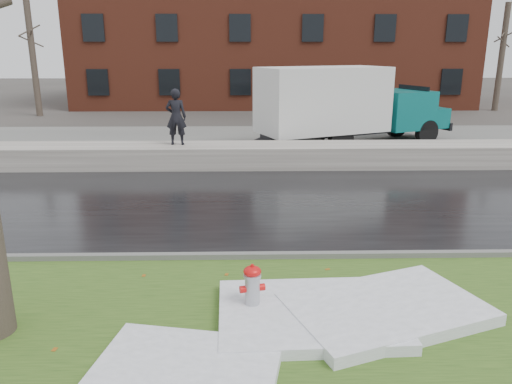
{
  "coord_description": "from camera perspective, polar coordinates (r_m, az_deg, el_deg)",
  "views": [
    {
      "loc": [
        0.11,
        -7.67,
        3.84
      ],
      "look_at": [
        0.31,
        2.15,
        1.0
      ],
      "focal_mm": 35.0,
      "sensor_mm": 36.0,
      "label": 1
    }
  ],
  "objects": [
    {
      "name": "bg_tree_left",
      "position": [
        32.05,
        -24.14,
        13.88
      ],
      "size": [
        1.4,
        1.62,
        6.5
      ],
      "color": "brown",
      "rests_on": "ground"
    },
    {
      "name": "snowbank",
      "position": [
        16.73,
        -1.54,
        4.18
      ],
      "size": [
        60.0,
        1.6,
        0.75
      ],
      "primitive_type": "cube",
      "color": "beige",
      "rests_on": "ground"
    },
    {
      "name": "snow_patch_side",
      "position": [
        7.81,
        14.59,
        -12.81
      ],
      "size": [
        3.25,
        2.67,
        0.18
      ],
      "primitive_type": "cube",
      "rotation": [
        0.0,
        0.0,
        0.36
      ],
      "color": "white",
      "rests_on": "verge"
    },
    {
      "name": "box_truck",
      "position": [
        20.33,
        10.06,
        9.77
      ],
      "size": [
        9.31,
        5.14,
        3.16
      ],
      "rotation": [
        0.0,
        0.0,
        0.4
      ],
      "color": "black",
      "rests_on": "ground"
    },
    {
      "name": "bg_tree_right",
      "position": [
        35.44,
        26.26,
        13.72
      ],
      "size": [
        1.4,
        1.62,
        6.5
      ],
      "color": "brown",
      "rests_on": "ground"
    },
    {
      "name": "parking_lot",
      "position": [
        21.02,
        -1.47,
        5.65
      ],
      "size": [
        60.0,
        9.0,
        0.03
      ],
      "primitive_type": "cube",
      "color": "slate",
      "rests_on": "ground"
    },
    {
      "name": "curb",
      "position": [
        9.46,
        -1.75,
        -7.38
      ],
      "size": [
        60.0,
        0.15,
        0.14
      ],
      "primitive_type": "cube",
      "color": "slate",
      "rests_on": "ground"
    },
    {
      "name": "ground",
      "position": [
        8.58,
        -1.8,
        -10.48
      ],
      "size": [
        120.0,
        120.0,
        0.0
      ],
      "primitive_type": "plane",
      "color": "#47423D",
      "rests_on": "ground"
    },
    {
      "name": "worker",
      "position": [
        16.73,
        -9.12,
        8.47
      ],
      "size": [
        0.67,
        0.44,
        1.84
      ],
      "primitive_type": "imported",
      "rotation": [
        0.0,
        0.0,
        3.14
      ],
      "color": "black",
      "rests_on": "snowbank"
    },
    {
      "name": "road",
      "position": [
        12.76,
        -1.62,
        -1.32
      ],
      "size": [
        60.0,
        7.0,
        0.03
      ],
      "primitive_type": "cube",
      "color": "black",
      "rests_on": "ground"
    },
    {
      "name": "brick_building",
      "position": [
        37.73,
        1.77,
        17.9
      ],
      "size": [
        26.0,
        12.0,
        10.0
      ],
      "primitive_type": "cube",
      "color": "maroon",
      "rests_on": "ground"
    },
    {
      "name": "snow_patch_near",
      "position": [
        7.51,
        6.06,
        -13.7
      ],
      "size": [
        2.67,
        2.1,
        0.16
      ],
      "primitive_type": "cube",
      "rotation": [
        0.0,
        0.0,
        0.04
      ],
      "color": "white",
      "rests_on": "verge"
    },
    {
      "name": "snow_patch_far",
      "position": [
        6.42,
        -8.08,
        -19.6
      ],
      "size": [
        2.46,
        1.98,
        0.14
      ],
      "primitive_type": "cube",
      "rotation": [
        0.0,
        0.0,
        -0.19
      ],
      "color": "white",
      "rests_on": "verge"
    },
    {
      "name": "bg_tree_center",
      "position": [
        34.22,
        -11.88,
        14.96
      ],
      "size": [
        1.4,
        1.62,
        6.5
      ],
      "color": "brown",
      "rests_on": "ground"
    },
    {
      "name": "verge",
      "position": [
        7.47,
        -1.9,
        -14.64
      ],
      "size": [
        60.0,
        4.5,
        0.04
      ],
      "primitive_type": "cube",
      "color": "#2B4B19",
      "rests_on": "ground"
    },
    {
      "name": "fire_hydrant",
      "position": [
        7.46,
        -0.43,
        -10.83
      ],
      "size": [
        0.39,
        0.36,
        0.79
      ],
      "rotation": [
        0.0,
        0.0,
        0.24
      ],
      "color": "#ADAFB5",
      "rests_on": "verge"
    }
  ]
}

